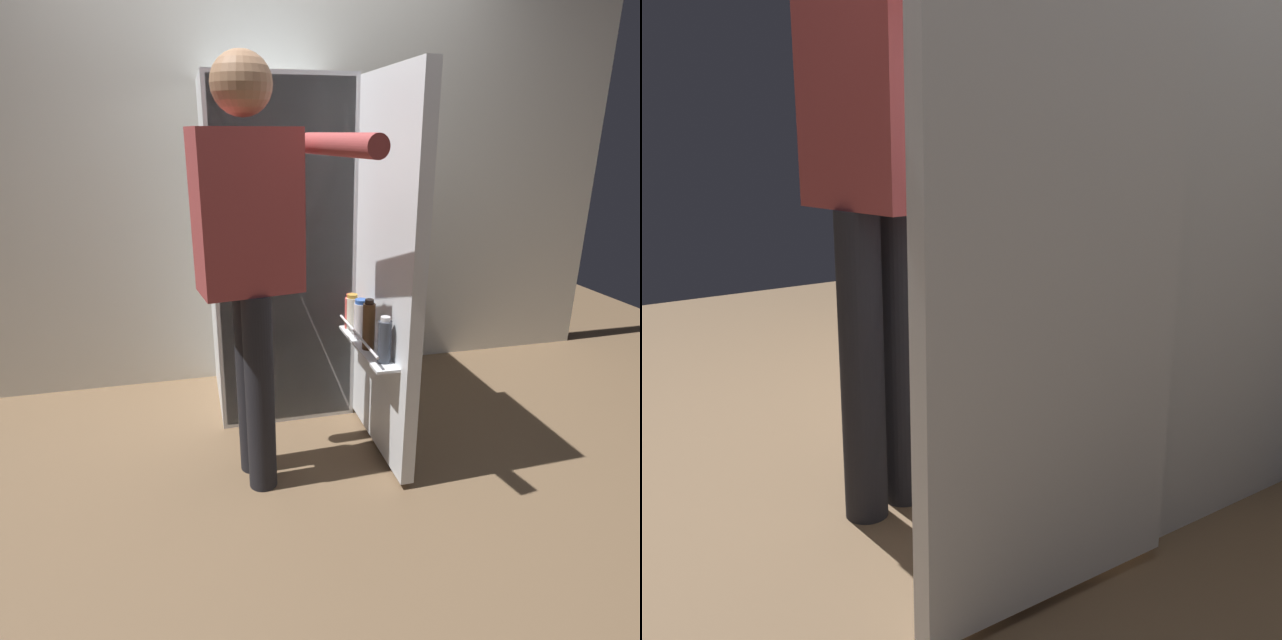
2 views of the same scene
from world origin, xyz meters
The scene contains 4 objects.
ground_plane centered at (0.00, 0.00, 0.00)m, with size 6.63×6.63×0.00m, color brown.
kitchen_wall centered at (0.00, 0.95, 1.20)m, with size 4.40×0.10×2.41m, color silver.
refrigerator centered at (0.03, 0.52, 0.85)m, with size 0.76×1.35×1.70m.
person centered at (-0.21, -0.18, 1.03)m, with size 0.61×0.66×1.72m.
Camera 1 is at (-0.44, -2.22, 1.45)m, focal length 30.00 mm.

